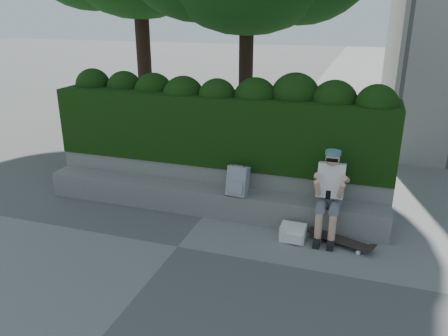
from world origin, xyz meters
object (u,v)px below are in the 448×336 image
(person, at_px, (330,191))
(backpack_ground, at_px, (293,233))
(backpack_plaid, at_px, (238,181))
(skateboard, at_px, (341,240))

(person, relative_size, backpack_ground, 3.64)
(backpack_plaid, bearing_deg, backpack_ground, -15.44)
(backpack_plaid, bearing_deg, skateboard, -4.75)
(backpack_ground, bearing_deg, backpack_plaid, 159.29)
(backpack_plaid, bearing_deg, person, 3.13)
(person, distance_m, backpack_ground, 0.85)
(backpack_plaid, xyz_separation_m, backpack_ground, (1.01, -0.40, -0.57))
(backpack_plaid, relative_size, backpack_ground, 1.30)
(person, height_order, backpack_ground, person)
(person, xyz_separation_m, backpack_plaid, (-1.48, 0.08, -0.06))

